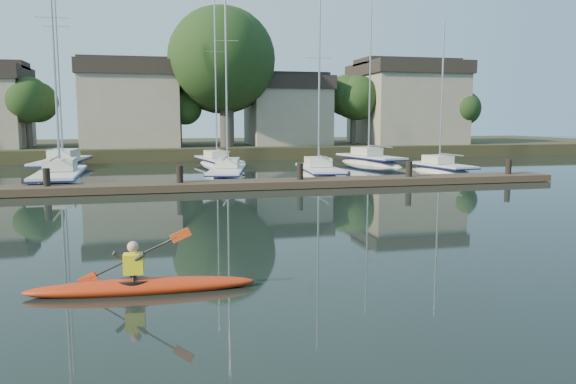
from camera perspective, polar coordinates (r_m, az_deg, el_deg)
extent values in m
plane|color=black|center=(14.46, 3.76, -6.44)|extent=(160.00, 160.00, 0.00)
ellipsoid|color=#BF380E|center=(11.87, -14.60, -9.31)|extent=(4.62, 0.83, 0.35)
cylinder|color=black|center=(11.85, -15.36, -8.80)|extent=(0.72, 0.72, 0.09)
imported|color=#2B2729|center=(11.75, -15.42, -7.09)|extent=(0.26, 0.37, 1.00)
cube|color=yellow|center=(11.75, -15.43, -7.03)|extent=(0.40, 0.30, 0.41)
sphere|color=tan|center=(11.67, -15.49, -5.38)|extent=(0.22, 0.22, 0.22)
cube|color=#413025|center=(27.91, -4.75, 0.76)|extent=(34.00, 2.00, 0.35)
cylinder|color=black|center=(28.01, -23.27, 0.40)|extent=(0.32, 0.32, 1.80)
cylinder|color=black|center=(27.61, -10.92, 0.79)|extent=(0.32, 0.32, 1.80)
cylinder|color=black|center=(28.50, 1.22, 1.13)|extent=(0.32, 0.32, 1.80)
cylinder|color=black|center=(30.57, 12.17, 1.40)|extent=(0.32, 0.32, 1.80)
cylinder|color=black|center=(33.59, 21.45, 1.59)|extent=(0.32, 0.32, 1.80)
ellipsoid|color=white|center=(32.34, -22.11, 0.14)|extent=(2.51, 9.19, 2.04)
cube|color=white|center=(32.24, -22.20, 1.84)|extent=(2.36, 7.55, 0.15)
cube|color=navy|center=(32.25, -22.19, 1.69)|extent=(2.45, 7.73, 0.09)
cube|color=beige|center=(32.75, -22.12, 2.62)|extent=(1.57, 2.60, 0.59)
cylinder|color=#9EA0A5|center=(32.58, -22.72, 13.34)|extent=(0.13, 0.13, 12.90)
cylinder|color=#9EA0A5|center=(30.82, -22.59, 3.19)|extent=(0.18, 3.47, 0.09)
cylinder|color=#9EA0A5|center=(32.78, -22.87, 16.02)|extent=(1.72, 0.08, 0.03)
ellipsoid|color=white|center=(33.15, -6.18, 0.92)|extent=(3.56, 8.39, 1.73)
cube|color=white|center=(33.06, -6.20, 2.33)|extent=(3.17, 6.93, 0.13)
cube|color=navy|center=(33.07, -6.20, 2.20)|extent=(3.28, 7.11, 0.07)
cube|color=beige|center=(33.52, -6.14, 2.98)|extent=(1.72, 2.50, 0.50)
cylinder|color=#9EA0A5|center=(33.30, -6.31, 12.62)|extent=(0.11, 0.11, 11.81)
cylinder|color=#9EA0A5|center=(31.79, -6.40, 3.43)|extent=(0.72, 3.05, 0.07)
cylinder|color=#9EA0A5|center=(33.46, -6.35, 15.03)|extent=(1.43, 0.33, 0.03)
ellipsoid|color=white|center=(33.51, 3.19, 1.01)|extent=(2.61, 7.63, 1.78)
cube|color=white|center=(33.42, 3.20, 2.44)|extent=(2.40, 6.28, 0.13)
cube|color=navy|center=(33.43, 3.20, 2.32)|extent=(2.48, 6.44, 0.07)
cube|color=beige|center=(33.83, 3.05, 3.10)|extent=(1.49, 2.20, 0.51)
cylinder|color=#9EA0A5|center=(33.58, 3.19, 11.34)|extent=(0.11, 0.11, 10.30)
cylinder|color=#9EA0A5|center=(32.27, 3.62, 3.59)|extent=(0.32, 2.84, 0.07)
cylinder|color=#9EA0A5|center=(33.68, 3.21, 13.44)|extent=(1.49, 0.16, 0.03)
ellipsoid|color=white|center=(37.31, 15.25, 1.44)|extent=(2.76, 6.49, 1.71)
cube|color=white|center=(37.23, 15.30, 2.68)|extent=(2.51, 5.36, 0.13)
cube|color=navy|center=(37.24, 15.29, 2.57)|extent=(2.60, 5.49, 0.07)
cube|color=beige|center=(37.51, 14.97, 3.24)|extent=(1.49, 1.92, 0.49)
cylinder|color=#9EA0A5|center=(37.29, 15.37, 9.66)|extent=(0.11, 0.11, 8.98)
cylinder|color=#9EA0A5|center=(36.43, 16.23, 3.68)|extent=(0.41, 2.38, 0.07)
cylinder|color=#9EA0A5|center=(37.35, 15.43, 11.32)|extent=(1.43, 0.23, 0.03)
ellipsoid|color=white|center=(41.28, -21.92, 1.63)|extent=(3.43, 10.08, 2.09)
cube|color=white|center=(41.20, -21.99, 3.00)|extent=(3.12, 8.30, 0.15)
cube|color=navy|center=(41.21, -21.98, 2.88)|extent=(3.23, 8.51, 0.09)
cube|color=beige|center=(41.75, -21.81, 3.62)|extent=(1.85, 2.93, 0.60)
cylinder|color=#9EA0A5|center=(41.61, -22.38, 12.95)|extent=(0.13, 0.13, 14.28)
cylinder|color=#9EA0A5|center=(39.72, -22.61, 4.09)|extent=(0.52, 3.74, 0.09)
cylinder|color=#9EA0A5|center=(41.82, -22.51, 15.28)|extent=(1.75, 0.24, 0.03)
ellipsoid|color=white|center=(41.49, -7.11, 2.25)|extent=(3.26, 9.01, 1.68)
cube|color=white|center=(41.42, -7.13, 3.35)|extent=(2.92, 7.43, 0.12)
cube|color=navy|center=(41.43, -7.13, 3.25)|extent=(3.02, 7.62, 0.07)
cube|color=beige|center=(41.91, -7.33, 3.84)|extent=(1.62, 2.64, 0.49)
cylinder|color=#9EA0A5|center=(41.69, -7.37, 11.94)|extent=(0.11, 0.11, 12.36)
cylinder|color=#9EA0A5|center=(40.10, -6.63, 4.23)|extent=(0.61, 3.32, 0.07)
cylinder|color=#9EA0A5|center=(41.83, -7.41, 13.96)|extent=(1.40, 0.26, 0.03)
ellipsoid|color=white|center=(43.14, 8.33, 2.37)|extent=(3.80, 8.51, 1.96)
cube|color=white|center=(43.06, 8.36, 3.59)|extent=(3.39, 7.04, 0.14)
cube|color=navy|center=(43.07, 8.36, 3.48)|extent=(3.51, 7.22, 0.08)
cube|color=beige|center=(43.45, 8.01, 4.14)|extent=(1.88, 2.55, 0.57)
cylinder|color=#9EA0A5|center=(43.26, 8.32, 11.19)|extent=(0.12, 0.12, 11.34)
cylinder|color=#9EA0A5|center=(41.99, 9.31, 4.60)|extent=(0.72, 3.08, 0.08)
cylinder|color=#9EA0A5|center=(43.37, 8.36, 12.99)|extent=(1.62, 0.37, 0.03)
cube|color=#2D351A|center=(57.63, -9.29, 4.50)|extent=(90.00, 24.00, 1.00)
cube|color=gray|center=(51.44, -15.62, 7.86)|extent=(8.00, 8.00, 6.00)
cube|color=black|center=(51.60, -15.77, 11.86)|extent=(8.40, 8.40, 1.20)
cube|color=gray|center=(52.82, -0.11, 7.58)|extent=(7.00, 7.00, 5.00)
cube|color=black|center=(52.91, -0.11, 10.94)|extent=(7.35, 7.35, 1.20)
cube|color=gray|center=(56.80, 11.87, 8.18)|extent=(9.00, 9.00, 6.50)
cube|color=black|center=(56.98, 11.98, 12.05)|extent=(9.45, 9.45, 1.20)
cylinder|color=#433C36|center=(48.79, -6.22, 7.54)|extent=(1.20, 1.20, 5.00)
sphere|color=#1C3313|center=(49.05, -6.31, 13.39)|extent=(8.50, 8.50, 8.50)
cylinder|color=#433C36|center=(50.38, -24.82, 5.75)|extent=(0.48, 0.48, 3.00)
sphere|color=#1C3313|center=(50.39, -24.97, 8.59)|extent=(3.40, 3.40, 3.40)
cylinder|color=#433C36|center=(48.96, -10.95, 6.16)|extent=(0.38, 0.38, 2.80)
sphere|color=#1C3313|center=(48.96, -11.02, 8.73)|extent=(2.72, 2.72, 2.72)
cylinder|color=#433C36|center=(53.11, 6.62, 6.56)|extent=(0.50, 0.50, 3.20)
sphere|color=#1C3313|center=(53.13, 6.66, 9.42)|extent=(3.57, 3.57, 3.57)
cylinder|color=#433C36|center=(56.01, 16.86, 6.03)|extent=(0.41, 0.41, 2.60)
sphere|color=#1C3313|center=(56.01, 16.94, 8.23)|extent=(2.89, 2.89, 2.89)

